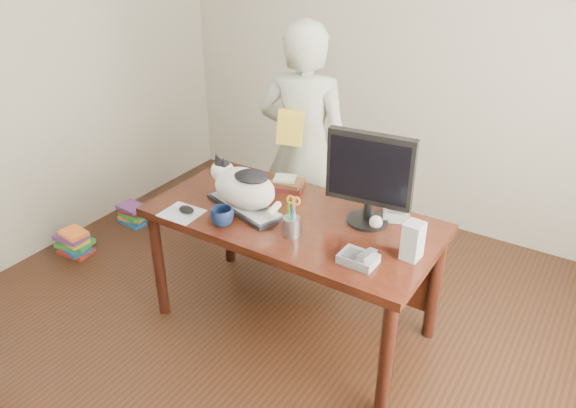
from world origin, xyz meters
The scene contains 18 objects.
room centered at (0.00, 0.00, 1.35)m, with size 4.50×4.50×4.50m.
desk centered at (0.00, 0.68, 0.60)m, with size 1.60×0.80×0.75m.
keyboard centered at (-0.27, 0.53, 0.76)m, with size 0.53×0.32×0.03m.
cat centered at (-0.29, 0.53, 0.89)m, with size 0.49×0.33×0.28m.
monitor centered at (0.37, 0.74, 1.04)m, with size 0.46×0.25×0.52m.
pen_cup centered at (0.10, 0.43, 0.81)m, with size 0.10×0.10×0.23m.
mousepad centered at (-0.54, 0.29, 0.75)m, with size 0.22×0.20×0.00m.
mouse centered at (-0.52, 0.31, 0.77)m, with size 0.10×0.06×0.04m.
coffee_mug centered at (-0.27, 0.32, 0.80)m, with size 0.12×0.12×0.10m, color #0D1837.
phone centered at (0.51, 0.39, 0.78)m, with size 0.18×0.15×0.08m.
speaker centered at (0.70, 0.57, 0.85)m, with size 0.09×0.10×0.19m.
baseball centered at (0.44, 0.73, 0.79)m, with size 0.07×0.07×0.07m.
book_stack centered at (-0.21, 0.87, 0.78)m, with size 0.23×0.20×0.07m.
calculator centered at (0.47, 0.91, 0.78)m, with size 0.21×0.23×0.06m.
person centered at (-0.32, 1.25, 0.84)m, with size 0.61×0.40×1.68m, color beige.
held_book centered at (-0.32, 1.08, 1.05)m, with size 0.18×0.13×0.22m.
book_pile_a centered at (-1.75, 0.40, 0.09)m, with size 0.27×0.22×0.18m.
book_pile_b centered at (-1.72, 0.95, 0.07)m, with size 0.26×0.20×0.15m.
Camera 1 is at (1.42, -1.68, 2.29)m, focal length 35.00 mm.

